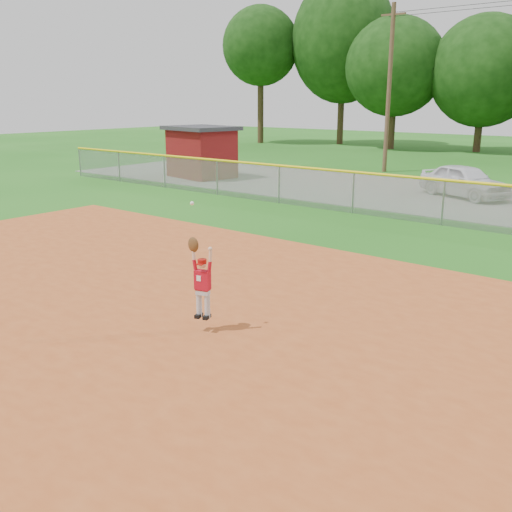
{
  "coord_description": "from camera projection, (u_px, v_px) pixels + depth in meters",
  "views": [
    {
      "loc": [
        6.7,
        -8.24,
        4.05
      ],
      "look_at": [
        0.06,
        0.09,
        1.1
      ],
      "focal_mm": 40.0,
      "sensor_mm": 36.0,
      "label": 1
    }
  ],
  "objects": [
    {
      "name": "car_white_a",
      "position": [
        464.0,
        181.0,
        23.9
      ],
      "size": [
        4.35,
        3.14,
        1.37
      ],
      "primitive_type": "imported",
      "rotation": [
        0.0,
        0.0,
        1.15
      ],
      "color": "silver",
      "rests_on": "parking_strip"
    },
    {
      "name": "utility_shed",
      "position": [
        201.0,
        152.0,
        29.91
      ],
      "size": [
        4.0,
        3.36,
        2.67
      ],
      "color": "#620E0E",
      "rests_on": "ground"
    },
    {
      "name": "ballplayer",
      "position": [
        201.0,
        278.0,
        9.95
      ],
      "size": [
        0.48,
        0.26,
        2.08
      ],
      "color": "silver",
      "rests_on": "ground"
    },
    {
      "name": "parking_strip",
      "position": [
        496.0,
        200.0,
        23.37
      ],
      "size": [
        44.0,
        10.0,
        0.03
      ],
      "primitive_type": "cube",
      "color": "slate",
      "rests_on": "ground"
    },
    {
      "name": "outfield_fence",
      "position": [
        443.0,
        199.0,
        18.62
      ],
      "size": [
        40.06,
        0.1,
        1.55
      ],
      "color": "gray",
      "rests_on": "ground"
    },
    {
      "name": "clay_infield",
      "position": [
        132.0,
        361.0,
        9.05
      ],
      "size": [
        24.0,
        16.0,
        0.04
      ],
      "primitive_type": "cube",
      "color": "#A2471D",
      "rests_on": "ground"
    },
    {
      "name": "ground",
      "position": [
        251.0,
        310.0,
        11.32
      ],
      "size": [
        120.0,
        120.0,
        0.0
      ],
      "primitive_type": "plane",
      "color": "#1E5C15",
      "rests_on": "ground"
    }
  ]
}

